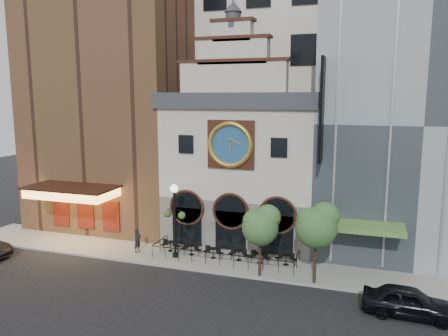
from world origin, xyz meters
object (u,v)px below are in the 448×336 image
(bistro_0, at_px, (170,245))
(pedestrian, at_px, (137,240))
(bistro_2, at_px, (213,252))
(bistro_3, at_px, (239,254))
(bistro_5, at_px, (286,259))
(lamppost, at_px, (175,213))
(tree_left, at_px, (261,224))
(tree_right, at_px, (317,224))
(bistro_1, at_px, (191,249))
(bistro_4, at_px, (259,257))
(car_right, at_px, (409,302))

(bistro_0, xyz_separation_m, pedestrian, (-2.28, -1.03, 0.50))
(bistro_0, distance_m, bistro_2, 3.68)
(bistro_3, relative_size, bistro_5, 1.00)
(lamppost, bearing_deg, bistro_3, 16.00)
(tree_left, relative_size, tree_right, 0.92)
(bistro_3, bearing_deg, bistro_0, 177.86)
(bistro_0, relative_size, tree_right, 0.30)
(bistro_1, bearing_deg, pedestrian, -169.25)
(bistro_5, bearing_deg, bistro_4, -171.00)
(bistro_2, bearing_deg, bistro_3, 4.63)
(pedestrian, bearing_deg, lamppost, -80.57)
(bistro_4, relative_size, tree_right, 0.30)
(bistro_1, height_order, bistro_5, same)
(bistro_4, bearing_deg, pedestrian, -175.52)
(bistro_3, distance_m, car_right, 12.14)
(bistro_4, xyz_separation_m, pedestrian, (-9.47, -0.74, 0.50))
(bistro_0, xyz_separation_m, tree_left, (7.75, -2.41, 3.11))
(tree_right, bearing_deg, bistro_2, 165.22)
(bistro_5, height_order, lamppost, lamppost)
(bistro_1, height_order, bistro_3, same)
(car_right, bearing_deg, pedestrian, 80.69)
(bistro_2, relative_size, tree_left, 0.32)
(pedestrian, bearing_deg, bistro_3, -74.88)
(bistro_0, bearing_deg, tree_right, -11.92)
(bistro_2, relative_size, pedestrian, 0.82)
(bistro_1, xyz_separation_m, lamppost, (-0.98, -0.77, 2.97))
(car_right, bearing_deg, tree_right, 67.07)
(bistro_4, bearing_deg, tree_left, -74.98)
(bistro_5, xyz_separation_m, pedestrian, (-11.35, -1.04, 0.50))
(pedestrian, bearing_deg, tree_right, -86.55)
(bistro_2, distance_m, lamppost, 4.12)
(bistro_3, xyz_separation_m, bistro_5, (3.44, 0.22, 0.00))
(bistro_4, distance_m, bistro_5, 1.90)
(lamppost, bearing_deg, bistro_0, 137.17)
(bistro_1, xyz_separation_m, car_right, (14.93, -4.70, 0.24))
(bistro_0, xyz_separation_m, bistro_2, (3.67, -0.37, 0.00))
(lamppost, height_order, tree_left, lamppost)
(bistro_4, xyz_separation_m, lamppost, (-6.30, -0.73, 2.97))
(bistro_3, xyz_separation_m, tree_left, (2.13, -2.20, 3.11))
(tree_right, bearing_deg, bistro_0, 168.08)
(tree_left, bearing_deg, bistro_4, 105.02)
(bistro_5, xyz_separation_m, tree_left, (-1.31, -2.41, 3.11))
(bistro_5, bearing_deg, tree_right, -46.10)
(car_right, relative_size, tree_left, 1.02)
(car_right, relative_size, lamppost, 0.90)
(bistro_5, relative_size, tree_right, 0.30)
(bistro_1, distance_m, tree_left, 7.00)
(bistro_1, height_order, bistro_2, same)
(bistro_4, bearing_deg, bistro_5, 9.00)
(bistro_0, distance_m, tree_right, 12.13)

